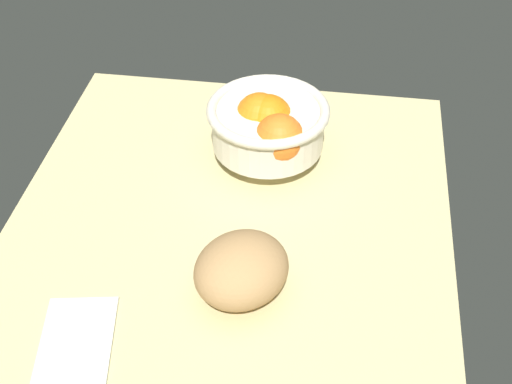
% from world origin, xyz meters
% --- Properties ---
extents(ground_plane, '(0.73, 0.64, 0.03)m').
position_xyz_m(ground_plane, '(0.00, 0.00, -0.01)').
color(ground_plane, '#C9BB82').
extents(fruit_bowl, '(0.19, 0.19, 0.12)m').
position_xyz_m(fruit_bowl, '(0.15, -0.04, 0.07)').
color(fruit_bowl, silver).
rests_on(fruit_bowl, ground).
extents(bread_loaf, '(0.17, 0.17, 0.08)m').
position_xyz_m(bread_loaf, '(-0.13, -0.04, 0.04)').
color(bread_loaf, tan).
rests_on(bread_loaf, ground).
extents(napkin_folded, '(0.17, 0.12, 0.01)m').
position_xyz_m(napkin_folded, '(-0.25, 0.15, 0.00)').
color(napkin_folded, silver).
rests_on(napkin_folded, ground).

